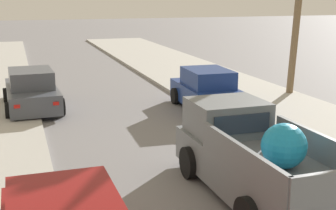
{
  "coord_description": "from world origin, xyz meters",
  "views": [
    {
      "loc": [
        -3.51,
        -2.02,
        4.27
      ],
      "look_at": [
        0.49,
        10.18,
        1.2
      ],
      "focal_mm": 49.89,
      "sensor_mm": 36.0,
      "label": 1
    }
  ],
  "objects": [
    {
      "name": "car_right_near",
      "position": [
        -3.05,
        15.84,
        0.71
      ],
      "size": [
        2.14,
        4.31,
        1.54
      ],
      "color": "#474C56",
      "rests_on": "ground"
    },
    {
      "name": "curb_right",
      "position": [
        4.25,
        12.0,
        0.05
      ],
      "size": [
        0.16,
        60.0,
        0.1
      ],
      "primitive_type": "cube",
      "color": "silver",
      "rests_on": "ground"
    },
    {
      "name": "pickup_truck",
      "position": [
        1.21,
        6.39,
        0.81
      ],
      "size": [
        2.26,
        5.23,
        1.88
      ],
      "color": "slate",
      "rests_on": "ground"
    },
    {
      "name": "car_left_mid",
      "position": [
        3.24,
        13.76,
        0.71
      ],
      "size": [
        2.15,
        4.31,
        1.54
      ],
      "color": "navy",
      "rests_on": "ground"
    },
    {
      "name": "sidewalk_right",
      "position": [
        5.43,
        12.0,
        0.06
      ],
      "size": [
        5.17,
        60.0,
        0.12
      ],
      "primitive_type": "cube",
      "color": "#B2AFA8",
      "rests_on": "ground"
    }
  ]
}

